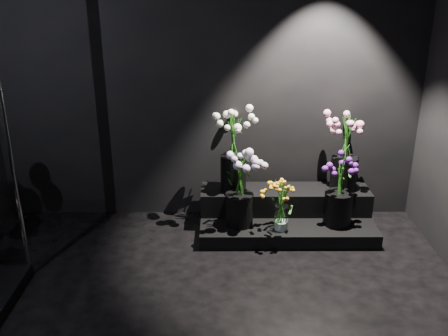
{
  "coord_description": "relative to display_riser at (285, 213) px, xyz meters",
  "views": [
    {
      "loc": [
        0.13,
        -2.56,
        2.28
      ],
      "look_at": [
        0.15,
        1.2,
        0.8
      ],
      "focal_mm": 40.0,
      "sensor_mm": 36.0,
      "label": 1
    }
  ],
  "objects": [
    {
      "name": "wall_back",
      "position": [
        -0.73,
        0.32,
        1.25
      ],
      "size": [
        4.0,
        0.0,
        4.0
      ],
      "primitive_type": "plane",
      "rotation": [
        1.57,
        0.0,
        0.0
      ],
      "color": "black",
      "rests_on": "floor"
    },
    {
      "name": "display_riser",
      "position": [
        0.0,
        0.0,
        0.0
      ],
      "size": [
        1.6,
        0.71,
        0.36
      ],
      "color": "black",
      "rests_on": "floor"
    },
    {
      "name": "bouquet_orange_bells",
      "position": [
        -0.08,
        -0.3,
        0.23
      ],
      "size": [
        0.34,
        0.34,
        0.47
      ],
      "rotation": [
        0.0,
        0.0,
        -0.28
      ],
      "color": "white",
      "rests_on": "display_riser"
    },
    {
      "name": "bouquet_lilac",
      "position": [
        -0.45,
        -0.19,
        0.39
      ],
      "size": [
        0.43,
        0.43,
        0.69
      ],
      "rotation": [
        0.0,
        0.0,
        0.12
      ],
      "color": "black",
      "rests_on": "display_riser"
    },
    {
      "name": "bouquet_purple",
      "position": [
        0.45,
        -0.19,
        0.33
      ],
      "size": [
        0.33,
        0.33,
        0.64
      ],
      "rotation": [
        0.0,
        0.0,
        0.13
      ],
      "color": "black",
      "rests_on": "display_riser"
    },
    {
      "name": "bouquet_cream_roses",
      "position": [
        -0.5,
        0.08,
        0.65
      ],
      "size": [
        0.42,
        0.42,
        0.78
      ],
      "rotation": [
        0.0,
        0.0,
        -0.2
      ],
      "color": "black",
      "rests_on": "display_riser"
    },
    {
      "name": "bouquet_pink_roses",
      "position": [
        0.54,
        0.1,
        0.62
      ],
      "size": [
        0.4,
        0.4,
        0.72
      ],
      "rotation": [
        0.0,
        0.0,
        0.17
      ],
      "color": "black",
      "rests_on": "display_riser"
    }
  ]
}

